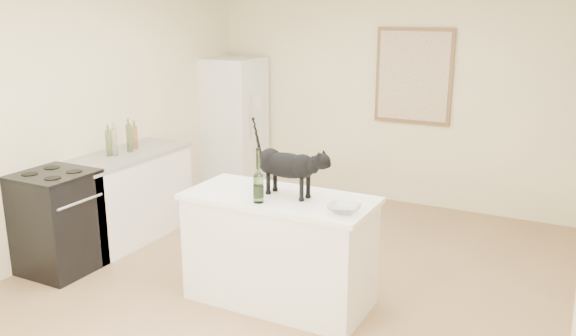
{
  "coord_description": "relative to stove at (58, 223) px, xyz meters",
  "views": [
    {
      "loc": [
        2.19,
        -4.07,
        2.33
      ],
      "look_at": [
        0.15,
        -0.15,
        1.12
      ],
      "focal_mm": 36.92,
      "sensor_mm": 36.0,
      "label": 1
    }
  ],
  "objects": [
    {
      "name": "artwork_frame",
      "position": [
        2.25,
        3.32,
        1.1
      ],
      "size": [
        0.9,
        0.03,
        1.1
      ],
      "primitive_type": "cube",
      "color": "brown",
      "rests_on": "wall_back"
    },
    {
      "name": "fridge",
      "position": [
        0.0,
        2.95,
        0.4
      ],
      "size": [
        0.68,
        0.68,
        1.7
      ],
      "primitive_type": "cube",
      "color": "white",
      "rests_on": "floor"
    },
    {
      "name": "floor",
      "position": [
        1.95,
        0.6,
        -0.45
      ],
      "size": [
        5.5,
        5.5,
        0.0
      ],
      "primitive_type": "plane",
      "color": "#9F7B54",
      "rests_on": "ground"
    },
    {
      "name": "counter_bottle_cluster",
      "position": [
        -0.02,
        0.9,
        0.58
      ],
      "size": [
        0.12,
        0.41,
        0.28
      ],
      "color": "#A2B0A6",
      "rests_on": "left_countertop"
    },
    {
      "name": "left_cabinets",
      "position": [
        0.0,
        0.9,
        -0.02
      ],
      "size": [
        0.6,
        1.4,
        0.86
      ],
      "primitive_type": "cube",
      "color": "white",
      "rests_on": "floor"
    },
    {
      "name": "island_top",
      "position": [
        2.05,
        0.4,
        0.43
      ],
      "size": [
        1.5,
        0.7,
        0.04
      ],
      "primitive_type": "cube",
      "color": "white",
      "rests_on": "island_base"
    },
    {
      "name": "fridge_paper",
      "position": [
        0.34,
        2.98,
        0.71
      ],
      "size": [
        0.05,
        0.12,
        0.16
      ],
      "primitive_type": "cube",
      "rotation": [
        0.0,
        0.0,
        -0.41
      ],
      "color": "silver",
      "rests_on": "fridge"
    },
    {
      "name": "glass_bowl",
      "position": [
        2.65,
        0.26,
        0.48
      ],
      "size": [
        0.27,
        0.27,
        0.06
      ],
      "primitive_type": "imported",
      "rotation": [
        0.0,
        0.0,
        0.15
      ],
      "color": "silver",
      "rests_on": "island_top"
    },
    {
      "name": "artwork_canvas",
      "position": [
        2.25,
        3.3,
        1.1
      ],
      "size": [
        0.82,
        0.0,
        1.02
      ],
      "primitive_type": "cube",
      "color": "beige",
      "rests_on": "wall_back"
    },
    {
      "name": "wall_back",
      "position": [
        1.95,
        3.35,
        0.85
      ],
      "size": [
        4.5,
        0.0,
        4.5
      ],
      "primitive_type": "plane",
      "rotation": [
        1.57,
        0.0,
        0.0
      ],
      "color": "beige",
      "rests_on": "ground"
    },
    {
      "name": "stove",
      "position": [
        0.0,
        0.0,
        0.0
      ],
      "size": [
        0.6,
        0.6,
        0.9
      ],
      "primitive_type": "cube",
      "color": "black",
      "rests_on": "floor"
    },
    {
      "name": "island_base",
      "position": [
        2.05,
        0.4,
        -0.02
      ],
      "size": [
        1.44,
        0.67,
        0.86
      ],
      "primitive_type": "cube",
      "color": "white",
      "rests_on": "floor"
    },
    {
      "name": "wine_bottle",
      "position": [
        1.99,
        0.19,
        0.64
      ],
      "size": [
        0.09,
        0.09,
        0.37
      ],
      "primitive_type": "cylinder",
      "rotation": [
        0.0,
        0.0,
        -0.1
      ],
      "color": "#365923",
      "rests_on": "island_top"
    },
    {
      "name": "left_countertop",
      "position": [
        0.0,
        0.9,
        0.43
      ],
      "size": [
        0.62,
        1.44,
        0.04
      ],
      "primitive_type": "cube",
      "color": "gray",
      "rests_on": "left_cabinets"
    },
    {
      "name": "black_cat",
      "position": [
        2.1,
        0.43,
        0.67
      ],
      "size": [
        0.64,
        0.26,
        0.44
      ],
      "primitive_type": null,
      "rotation": [
        0.0,
        0.0,
        -0.12
      ],
      "color": "black",
      "rests_on": "island_top"
    },
    {
      "name": "wall_left",
      "position": [
        -0.3,
        0.6,
        0.85
      ],
      "size": [
        0.0,
        5.5,
        5.5
      ],
      "primitive_type": "plane",
      "rotation": [
        1.57,
        0.0,
        1.57
      ],
      "color": "beige",
      "rests_on": "ground"
    }
  ]
}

